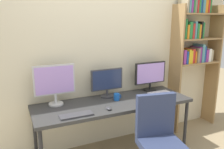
# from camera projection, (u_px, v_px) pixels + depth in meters

# --- Properties ---
(wall_back) EXTENTS (4.42, 0.10, 2.60)m
(wall_back) POSITION_uv_depth(u_px,v_px,m) (101.00, 54.00, 3.18)
(wall_back) COLOR beige
(wall_back) RESTS_ON ground_plane
(desk) EXTENTS (2.02, 0.68, 0.74)m
(desk) POSITION_uv_depth(u_px,v_px,m) (114.00, 106.00, 2.96)
(desk) COLOR #333333
(desk) RESTS_ON ground_plane
(bookshelf) EXTENTS (0.83, 0.28, 2.16)m
(bookshelf) POSITION_uv_depth(u_px,v_px,m) (194.00, 44.00, 3.60)
(bookshelf) COLOR #9E7A4C
(bookshelf) RESTS_ON ground_plane
(office_chair) EXTENTS (0.52, 0.52, 0.99)m
(office_chair) POSITION_uv_depth(u_px,v_px,m) (159.00, 149.00, 2.48)
(office_chair) COLOR #2D2D33
(office_chair) RESTS_ON ground_plane
(monitor_left) EXTENTS (0.50, 0.18, 0.50)m
(monitor_left) POSITION_uv_depth(u_px,v_px,m) (55.00, 82.00, 2.78)
(monitor_left) COLOR silver
(monitor_left) RESTS_ON desk
(monitor_center) EXTENTS (0.45, 0.18, 0.39)m
(monitor_center) POSITION_uv_depth(u_px,v_px,m) (107.00, 82.00, 3.08)
(monitor_center) COLOR #38383D
(monitor_center) RESTS_ON desk
(monitor_right) EXTENTS (0.50, 0.18, 0.43)m
(monitor_right) POSITION_uv_depth(u_px,v_px,m) (150.00, 75.00, 3.36)
(monitor_right) COLOR black
(monitor_right) RESTS_ON desk
(keyboard_left) EXTENTS (0.37, 0.13, 0.02)m
(keyboard_left) POSITION_uv_depth(u_px,v_px,m) (76.00, 115.00, 2.51)
(keyboard_left) COLOR #38383D
(keyboard_left) RESTS_ON desk
(keyboard_right) EXTENTS (0.34, 0.13, 0.02)m
(keyboard_right) POSITION_uv_depth(u_px,v_px,m) (160.00, 100.00, 2.97)
(keyboard_right) COLOR silver
(keyboard_right) RESTS_ON desk
(computer_mouse) EXTENTS (0.06, 0.10, 0.03)m
(computer_mouse) POSITION_uv_depth(u_px,v_px,m) (109.00, 108.00, 2.69)
(computer_mouse) COLOR #38383D
(computer_mouse) RESTS_ON desk
(laptop_closed) EXTENTS (0.32, 0.22, 0.02)m
(laptop_closed) POSITION_uv_depth(u_px,v_px,m) (161.00, 94.00, 3.21)
(laptop_closed) COLOR silver
(laptop_closed) RESTS_ON desk
(coffee_mug) EXTENTS (0.11, 0.08, 0.09)m
(coffee_mug) POSITION_uv_depth(u_px,v_px,m) (117.00, 97.00, 2.99)
(coffee_mug) COLOR blue
(coffee_mug) RESTS_ON desk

